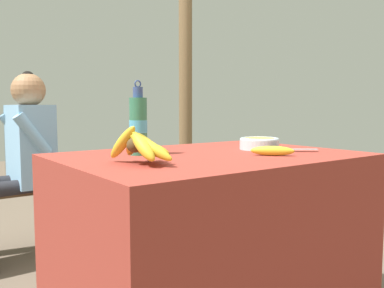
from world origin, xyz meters
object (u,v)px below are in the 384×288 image
(loose_banana_front, at_px, (272,151))
(banana_bunch_green, at_px, (125,165))
(seated_vendor, at_px, (22,152))
(banana_bunch_ripe, at_px, (142,146))
(wooden_bench, at_px, (61,193))
(water_bottle, at_px, (138,125))
(knife, at_px, (287,149))
(support_post_far, at_px, (185,58))
(serving_bowl, at_px, (259,143))

(loose_banana_front, bearing_deg, banana_bunch_green, 88.10)
(banana_bunch_green, bearing_deg, seated_vendor, -177.03)
(banana_bunch_ripe, distance_m, wooden_bench, 1.35)
(water_bottle, relative_size, loose_banana_front, 1.95)
(banana_bunch_ripe, xyz_separation_m, wooden_bench, (0.15, 1.28, -0.40))
(water_bottle, height_order, knife, water_bottle)
(wooden_bench, bearing_deg, banana_bunch_green, 0.21)
(banana_bunch_green, bearing_deg, water_bottle, -113.87)
(wooden_bench, height_order, support_post_far, support_post_far)
(loose_banana_front, height_order, support_post_far, support_post_far)
(water_bottle, relative_size, seated_vendor, 0.27)
(wooden_bench, bearing_deg, support_post_far, 17.32)
(banana_bunch_ripe, xyz_separation_m, knife, (0.69, -0.02, -0.05))
(knife, distance_m, wooden_bench, 1.45)
(knife, relative_size, wooden_bench, 0.12)
(water_bottle, distance_m, knife, 0.64)
(knife, distance_m, support_post_far, 1.90)
(loose_banana_front, height_order, wooden_bench, loose_banana_front)
(banana_bunch_ripe, distance_m, water_bottle, 0.28)
(banana_bunch_ripe, height_order, seated_vendor, seated_vendor)
(loose_banana_front, distance_m, wooden_bench, 1.46)
(serving_bowl, height_order, loose_banana_front, serving_bowl)
(serving_bowl, bearing_deg, support_post_far, 66.13)
(banana_bunch_green, bearing_deg, knife, -84.91)
(knife, height_order, seated_vendor, seated_vendor)
(loose_banana_front, distance_m, knife, 0.17)
(serving_bowl, bearing_deg, water_bottle, 166.32)
(water_bottle, bearing_deg, banana_bunch_ripe, -116.23)
(banana_bunch_ripe, height_order, wooden_bench, banana_bunch_ripe)
(knife, bearing_deg, water_bottle, -167.61)
(banana_bunch_ripe, bearing_deg, wooden_bench, 83.52)
(serving_bowl, bearing_deg, knife, -79.40)
(seated_vendor, bearing_deg, wooden_bench, -172.87)
(wooden_bench, height_order, banana_bunch_green, banana_bunch_green)
(water_bottle, distance_m, seated_vendor, 1.04)
(support_post_far, bearing_deg, seated_vendor, -164.10)
(support_post_far, bearing_deg, loose_banana_front, -115.12)
(loose_banana_front, bearing_deg, support_post_far, 64.88)
(banana_bunch_green, distance_m, support_post_far, 1.18)
(loose_banana_front, bearing_deg, serving_bowl, 56.28)
(seated_vendor, bearing_deg, support_post_far, -165.12)
(knife, xyz_separation_m, seated_vendor, (-0.78, 1.27, -0.07))
(serving_bowl, relative_size, seated_vendor, 0.16)
(banana_bunch_ripe, xyz_separation_m, loose_banana_front, (0.53, -0.09, -0.04))
(water_bottle, bearing_deg, support_post_far, 48.86)
(serving_bowl, relative_size, loose_banana_front, 1.17)
(loose_banana_front, xyz_separation_m, seated_vendor, (-0.62, 1.33, -0.08))
(seated_vendor, bearing_deg, banana_bunch_ripe, 92.85)
(wooden_bench, distance_m, seated_vendor, 0.36)
(wooden_bench, xyz_separation_m, banana_bunch_green, (0.43, 0.00, 0.13))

